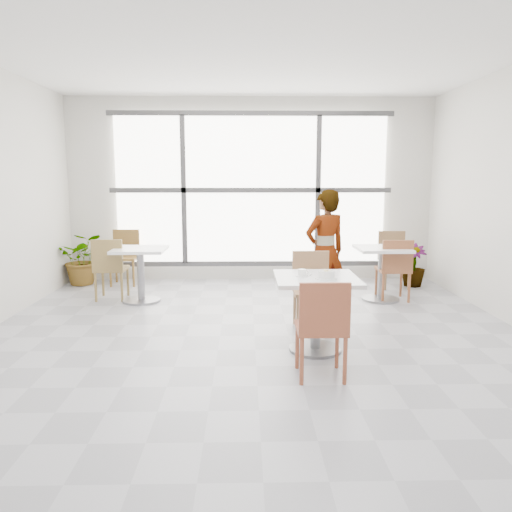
{
  "coord_description": "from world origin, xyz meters",
  "views": [
    {
      "loc": [
        -0.1,
        -4.75,
        1.71
      ],
      "look_at": [
        0.0,
        -0.3,
        1.0
      ],
      "focal_mm": 34.73,
      "sensor_mm": 36.0,
      "label": 1
    }
  ],
  "objects_px": {
    "coffee_cup": "(302,273)",
    "bg_chair_right_far": "(393,255)",
    "main_table": "(316,299)",
    "chair_near": "(322,323)",
    "person": "(325,251)",
    "plant_left": "(83,259)",
    "chair_far": "(311,284)",
    "plant_right": "(413,265)",
    "bg_table_left": "(141,267)",
    "oatmeal_bowl": "(326,274)",
    "bg_chair_right_near": "(395,266)",
    "bg_table_right": "(382,266)",
    "bg_chair_left_near": "(110,265)",
    "bg_chair_left_far": "(125,253)"
  },
  "relations": [
    {
      "from": "coffee_cup",
      "to": "bg_chair_right_far",
      "type": "xyz_separation_m",
      "value": [
        1.76,
        2.87,
        -0.28
      ]
    },
    {
      "from": "main_table",
      "to": "coffee_cup",
      "type": "bearing_deg",
      "value": 165.51
    },
    {
      "from": "chair_near",
      "to": "person",
      "type": "distance_m",
      "value": 2.24
    },
    {
      "from": "chair_near",
      "to": "plant_left",
      "type": "xyz_separation_m",
      "value": [
        -3.25,
        3.9,
        -0.08
      ]
    },
    {
      "from": "person",
      "to": "chair_far",
      "type": "bearing_deg",
      "value": 44.82
    },
    {
      "from": "chair_near",
      "to": "plant_right",
      "type": "bearing_deg",
      "value": -118.93
    },
    {
      "from": "main_table",
      "to": "bg_table_left",
      "type": "bearing_deg",
      "value": 136.6
    },
    {
      "from": "main_table",
      "to": "oatmeal_bowl",
      "type": "relative_size",
      "value": 3.81
    },
    {
      "from": "bg_table_left",
      "to": "bg_chair_right_near",
      "type": "relative_size",
      "value": 0.86
    },
    {
      "from": "coffee_cup",
      "to": "bg_table_right",
      "type": "distance_m",
      "value": 2.42
    },
    {
      "from": "coffee_cup",
      "to": "bg_chair_left_near",
      "type": "xyz_separation_m",
      "value": [
        -2.45,
        2.07,
        -0.28
      ]
    },
    {
      "from": "main_table",
      "to": "bg_chair_left_far",
      "type": "distance_m",
      "value": 4.16
    },
    {
      "from": "person",
      "to": "bg_chair_right_near",
      "type": "relative_size",
      "value": 1.79
    },
    {
      "from": "bg_chair_right_far",
      "to": "plant_right",
      "type": "bearing_deg",
      "value": 3.01
    },
    {
      "from": "main_table",
      "to": "bg_chair_left_near",
      "type": "distance_m",
      "value": 3.34
    },
    {
      "from": "chair_near",
      "to": "chair_far",
      "type": "bearing_deg",
      "value": -94.17
    },
    {
      "from": "chair_far",
      "to": "bg_chair_left_near",
      "type": "distance_m",
      "value": 2.96
    },
    {
      "from": "bg_table_left",
      "to": "coffee_cup",
      "type": "bearing_deg",
      "value": -44.78
    },
    {
      "from": "main_table",
      "to": "person",
      "type": "height_order",
      "value": "person"
    },
    {
      "from": "bg_chair_right_far",
      "to": "coffee_cup",
      "type": "bearing_deg",
      "value": -121.57
    },
    {
      "from": "chair_near",
      "to": "bg_table_left",
      "type": "height_order",
      "value": "chair_near"
    },
    {
      "from": "plant_right",
      "to": "bg_chair_left_near",
      "type": "bearing_deg",
      "value": -169.9
    },
    {
      "from": "oatmeal_bowl",
      "to": "chair_near",
      "type": "bearing_deg",
      "value": -101.59
    },
    {
      "from": "main_table",
      "to": "chair_far",
      "type": "bearing_deg",
      "value": 85.56
    },
    {
      "from": "oatmeal_bowl",
      "to": "bg_chair_right_far",
      "type": "relative_size",
      "value": 0.24
    },
    {
      "from": "chair_near",
      "to": "oatmeal_bowl",
      "type": "xyz_separation_m",
      "value": [
        0.13,
        0.62,
        0.29
      ]
    },
    {
      "from": "bg_table_right",
      "to": "plant_right",
      "type": "bearing_deg",
      "value": 49.69
    },
    {
      "from": "bg_table_right",
      "to": "coffee_cup",
      "type": "bearing_deg",
      "value": -123.99
    },
    {
      "from": "plant_left",
      "to": "person",
      "type": "bearing_deg",
      "value": -25.24
    },
    {
      "from": "bg_chair_left_near",
      "to": "bg_chair_right_near",
      "type": "distance_m",
      "value": 3.96
    },
    {
      "from": "coffee_cup",
      "to": "bg_chair_right_near",
      "type": "distance_m",
      "value": 2.46
    },
    {
      "from": "oatmeal_bowl",
      "to": "bg_chair_right_far",
      "type": "height_order",
      "value": "bg_chair_right_far"
    },
    {
      "from": "person",
      "to": "bg_chair_right_near",
      "type": "xyz_separation_m",
      "value": [
        1.05,
        0.5,
        -0.28
      ]
    },
    {
      "from": "bg_chair_right_far",
      "to": "plant_left",
      "type": "xyz_separation_m",
      "value": [
        -4.92,
        0.27,
        -0.08
      ]
    },
    {
      "from": "chair_near",
      "to": "bg_chair_right_near",
      "type": "relative_size",
      "value": 1.0
    },
    {
      "from": "chair_far",
      "to": "bg_table_right",
      "type": "bearing_deg",
      "value": 47.12
    },
    {
      "from": "bg_table_left",
      "to": "bg_chair_left_far",
      "type": "height_order",
      "value": "bg_chair_left_far"
    },
    {
      "from": "chair_near",
      "to": "bg_chair_right_far",
      "type": "bearing_deg",
      "value": -114.8
    },
    {
      "from": "chair_near",
      "to": "bg_chair_right_far",
      "type": "distance_m",
      "value": 4.0
    },
    {
      "from": "chair_near",
      "to": "plant_right",
      "type": "distance_m",
      "value": 4.17
    },
    {
      "from": "main_table",
      "to": "coffee_cup",
      "type": "xyz_separation_m",
      "value": [
        -0.14,
        0.04,
        0.26
      ]
    },
    {
      "from": "bg_table_left",
      "to": "plant_right",
      "type": "height_order",
      "value": "bg_table_left"
    },
    {
      "from": "coffee_cup",
      "to": "plant_left",
      "type": "relative_size",
      "value": 0.19
    },
    {
      "from": "person",
      "to": "bg_table_left",
      "type": "xyz_separation_m",
      "value": [
        -2.46,
        0.56,
        -0.29
      ]
    },
    {
      "from": "bg_chair_left_far",
      "to": "plant_left",
      "type": "distance_m",
      "value": 0.67
    },
    {
      "from": "bg_table_left",
      "to": "bg_chair_right_near",
      "type": "bearing_deg",
      "value": -0.96
    },
    {
      "from": "main_table",
      "to": "chair_near",
      "type": "distance_m",
      "value": 0.73
    },
    {
      "from": "main_table",
      "to": "bg_chair_left_far",
      "type": "relative_size",
      "value": 0.92
    },
    {
      "from": "bg_table_left",
      "to": "chair_near",
      "type": "bearing_deg",
      "value": -52.74
    },
    {
      "from": "plant_left",
      "to": "plant_right",
      "type": "bearing_deg",
      "value": -2.73
    }
  ]
}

